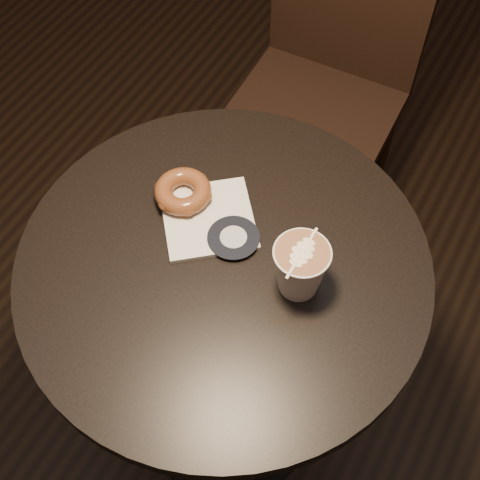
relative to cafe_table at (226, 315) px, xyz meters
The scene contains 5 objects.
cafe_table is the anchor object (origin of this frame).
chair 0.75m from the cafe_table, 99.58° to the left, with size 0.42×0.42×1.01m.
pastry_bag 0.22m from the cafe_table, 137.27° to the left, with size 0.15×0.15×0.01m, color white.
doughnut 0.27m from the cafe_table, 148.83° to the left, with size 0.10×0.10×0.03m, color #5E2F18.
latte_cup 0.28m from the cafe_table, ahead, with size 0.09×0.09×0.10m, color silver, non-canonical shape.
Camera 1 is at (0.31, -0.49, 1.70)m, focal length 50.00 mm.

